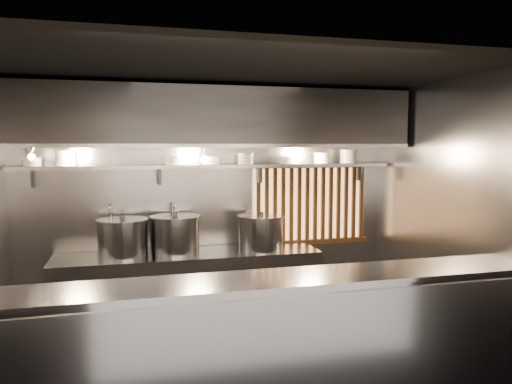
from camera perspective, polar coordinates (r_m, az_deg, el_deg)
name	(u,v)px	position (r m, az deg, el deg)	size (l,w,h in m)	color
floor	(237,368)	(5.05, -2.21, -19.50)	(4.50, 4.50, 0.00)	black
ceiling	(236,70)	(4.63, -2.33, 13.74)	(4.50, 4.50, 0.00)	black
wall_back	(209,205)	(6.10, -5.37, -1.48)	(4.50, 4.50, 0.00)	gray
wall_right	(446,215)	(5.58, 20.92, -2.45)	(3.00, 3.00, 0.00)	gray
serving_counter	(264,351)	(3.97, 0.97, -17.73)	(4.50, 0.56, 1.13)	#95959A
cooking_bench	(190,291)	(5.89, -7.61, -11.20)	(3.00, 0.70, 0.90)	#95959A
bowl_shelf	(211,166)	(5.89, -5.12, 2.96)	(4.40, 0.34, 0.04)	#95959A
exhaust_hood	(214,118)	(5.67, -4.78, 8.38)	(4.40, 0.81, 0.65)	#2D2D30
wood_screen	(311,204)	(6.40, 6.26, -1.35)	(1.56, 0.09, 1.04)	#FFBC72
faucet_left	(111,218)	(5.90, -16.24, -2.82)	(0.04, 0.30, 0.50)	silver
faucet_right	(173,215)	(5.92, -9.44, -2.64)	(0.04, 0.30, 0.50)	silver
heat_lamp	(29,151)	(5.40, -24.55, 4.27)	(0.25, 0.35, 0.20)	#95959A
pendant_bulb	(205,160)	(5.75, -5.90, 3.71)	(0.09, 0.09, 0.19)	#2D2D30
stock_pot_left	(123,238)	(5.70, -14.98, -5.07)	(0.66, 0.66, 0.46)	#95959A
stock_pot_mid	(175,234)	(5.75, -9.21, -4.80)	(0.69, 0.69, 0.47)	#95959A
stock_pot_right	(261,232)	(5.86, 0.54, -4.65)	(0.58, 0.58, 0.45)	#95959A
bowl_stack_0	(32,162)	(5.87, -24.22, 3.16)	(0.20, 0.20, 0.09)	silver
bowl_stack_1	(66,158)	(5.83, -20.93, 3.64)	(0.23, 0.23, 0.17)	silver
bowl_stack_2	(175,161)	(5.83, -9.29, 3.55)	(0.23, 0.23, 0.09)	silver
bowl_stack_3	(212,160)	(5.88, -5.07, 3.61)	(0.21, 0.21, 0.09)	silver
bowl_stack_4	(246,159)	(5.97, -1.21, 3.84)	(0.20, 0.20, 0.13)	silver
bowl_stack_5	(287,160)	(6.11, 3.60, 3.69)	(0.20, 0.20, 0.09)	silver
bowl_stack_6	(321,158)	(6.27, 7.48, 3.87)	(0.20, 0.20, 0.13)	silver
bowl_stack_7	(349,156)	(6.42, 10.54, 4.03)	(0.23, 0.23, 0.17)	silver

